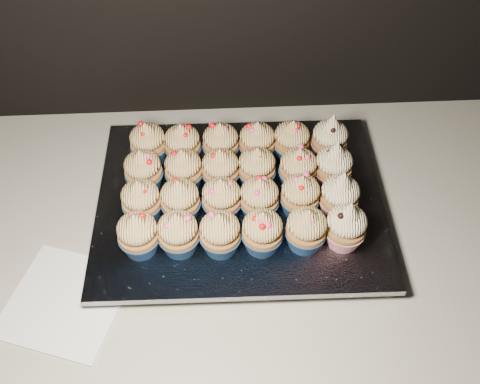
{
  "coord_description": "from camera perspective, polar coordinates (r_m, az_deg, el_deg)",
  "views": [
    {
      "loc": [
        0.13,
        1.17,
        1.62
      ],
      "look_at": [
        0.16,
        1.74,
        0.95
      ],
      "focal_mm": 40.0,
      "sensor_mm": 36.0,
      "label": 1
    }
  ],
  "objects": [
    {
      "name": "cabinet",
      "position": [
        1.31,
        -7.02,
        -16.26
      ],
      "size": [
        2.4,
        0.6,
        0.86
      ],
      "primitive_type": "cube",
      "color": "black",
      "rests_on": "ground"
    },
    {
      "name": "worktop",
      "position": [
        0.92,
        -9.66,
        -4.91
      ],
      "size": [
        2.44,
        0.64,
        0.04
      ],
      "primitive_type": "cube",
      "color": "beige",
      "rests_on": "cabinet"
    },
    {
      "name": "napkin",
      "position": [
        0.86,
        -18.09,
        -11.02
      ],
      "size": [
        0.21,
        0.21,
        0.0
      ],
      "primitive_type": "cube",
      "rotation": [
        0.0,
        0.0,
        -0.32
      ],
      "color": "white",
      "rests_on": "worktop"
    },
    {
      "name": "baking_tray",
      "position": [
        0.91,
        -0.0,
        -1.58
      ],
      "size": [
        0.44,
        0.34,
        0.02
      ],
      "primitive_type": "cube",
      "rotation": [
        0.0,
        0.0,
        -0.01
      ],
      "color": "black",
      "rests_on": "worktop"
    },
    {
      "name": "foil_lining",
      "position": [
        0.89,
        -0.0,
        -0.9
      ],
      "size": [
        0.48,
        0.38,
        0.01
      ],
      "primitive_type": "cube",
      "rotation": [
        0.0,
        0.0,
        -0.01
      ],
      "color": "silver",
      "rests_on": "baking_tray"
    },
    {
      "name": "cupcake_0",
      "position": [
        0.81,
        -10.81,
        -4.42
      ],
      "size": [
        0.06,
        0.06,
        0.08
      ],
      "color": "navy",
      "rests_on": "foil_lining"
    },
    {
      "name": "cupcake_1",
      "position": [
        0.81,
        -6.6,
        -4.37
      ],
      "size": [
        0.06,
        0.06,
        0.08
      ],
      "color": "navy",
      "rests_on": "foil_lining"
    },
    {
      "name": "cupcake_2",
      "position": [
        0.8,
        -2.14,
        -4.41
      ],
      "size": [
        0.06,
        0.06,
        0.08
      ],
      "color": "navy",
      "rests_on": "foil_lining"
    },
    {
      "name": "cupcake_3",
      "position": [
        0.8,
        2.39,
        -4.23
      ],
      "size": [
        0.06,
        0.06,
        0.08
      ],
      "color": "navy",
      "rests_on": "foil_lining"
    },
    {
      "name": "cupcake_4",
      "position": [
        0.81,
        7.07,
        -3.95
      ],
      "size": [
        0.06,
        0.06,
        0.08
      ],
      "color": "navy",
      "rests_on": "foil_lining"
    },
    {
      "name": "cupcake_5",
      "position": [
        0.82,
        11.24,
        -3.57
      ],
      "size": [
        0.06,
        0.06,
        0.1
      ],
      "color": "#B91931",
      "rests_on": "foil_lining"
    },
    {
      "name": "cupcake_6",
      "position": [
        0.85,
        -10.48,
        -0.91
      ],
      "size": [
        0.06,
        0.06,
        0.08
      ],
      "color": "navy",
      "rests_on": "foil_lining"
    },
    {
      "name": "cupcake_7",
      "position": [
        0.84,
        -6.39,
        -0.86
      ],
      "size": [
        0.06,
        0.06,
        0.08
      ],
      "color": "navy",
      "rests_on": "foil_lining"
    },
    {
      "name": "cupcake_8",
      "position": [
        0.84,
        -1.98,
        -0.71
      ],
      "size": [
        0.06,
        0.06,
        0.08
      ],
      "color": "navy",
      "rests_on": "foil_lining"
    },
    {
      "name": "cupcake_9",
      "position": [
        0.84,
        2.07,
        -0.68
      ],
      "size": [
        0.06,
        0.06,
        0.08
      ],
      "color": "navy",
      "rests_on": "foil_lining"
    },
    {
      "name": "cupcake_10",
      "position": [
        0.85,
        6.43,
        -0.37
      ],
      "size": [
        0.06,
        0.06,
        0.08
      ],
      "color": "navy",
      "rests_on": "foil_lining"
    },
    {
      "name": "cupcake_11",
      "position": [
        0.86,
        10.58,
        -0.39
      ],
      "size": [
        0.06,
        0.06,
        0.1
      ],
      "color": "#B91931",
      "rests_on": "foil_lining"
    },
    {
      "name": "cupcake_12",
      "position": [
        0.89,
        -10.27,
        2.27
      ],
      "size": [
        0.06,
        0.06,
        0.08
      ],
      "color": "navy",
      "rests_on": "foil_lining"
    },
    {
      "name": "cupcake_13",
      "position": [
        0.89,
        -6.04,
        2.39
      ],
      "size": [
        0.06,
        0.06,
        0.08
      ],
      "color": "navy",
      "rests_on": "foil_lining"
    },
    {
      "name": "cupcake_14",
      "position": [
        0.88,
        -2.09,
        2.43
      ],
      "size": [
        0.06,
        0.06,
        0.08
      ],
      "color": "navy",
      "rests_on": "foil_lining"
    },
    {
      "name": "cupcake_15",
      "position": [
        0.88,
        1.81,
        2.59
      ],
      "size": [
        0.06,
        0.06,
        0.08
      ],
      "color": "navy",
      "rests_on": "foil_lining"
    },
    {
      "name": "cupcake_16",
      "position": [
        0.89,
        6.21,
        2.5
      ],
      "size": [
        0.06,
        0.06,
        0.08
      ],
      "color": "navy",
      "rests_on": "foil_lining"
    },
    {
      "name": "cupcake_17",
      "position": [
        0.9,
        9.95,
        2.79
      ],
      "size": [
        0.06,
        0.06,
        0.1
      ],
      "color": "#B91931",
      "rests_on": "foil_lining"
    },
    {
      "name": "cupcake_18",
      "position": [
        0.94,
        -9.77,
        5.15
      ],
      "size": [
        0.06,
        0.06,
        0.08
      ],
      "color": "navy",
      "rests_on": "foil_lining"
    },
    {
      "name": "cupcake_19",
      "position": [
        0.93,
        -6.14,
        5.06
      ],
      "size": [
        0.06,
        0.06,
        0.08
      ],
      "color": "navy",
      "rests_on": "foil_lining"
    },
    {
      "name": "cupcake_20",
      "position": [
        0.92,
        -2.07,
        5.22
      ],
      "size": [
        0.06,
        0.06,
        0.08
      ],
      "color": "navy",
      "rests_on": "foil_lining"
    },
    {
      "name": "cupcake_21",
      "position": [
        0.93,
        1.84,
        5.34
      ],
      "size": [
        0.06,
        0.06,
        0.08
      ],
      "color": "navy",
      "rests_on": "foil_lining"
    },
    {
      "name": "cupcake_22",
      "position": [
        0.93,
        5.52,
        5.45
      ],
      "size": [
        0.06,
        0.06,
        0.08
      ],
      "color": "navy",
      "rests_on": "foil_lining"
    },
    {
      "name": "cupcake_23",
      "position": [
        0.94,
        9.54,
        5.61
      ],
      "size": [
        0.06,
        0.06,
        0.1
      ],
      "color": "#B91931",
      "rests_on": "foil_lining"
    }
  ]
}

